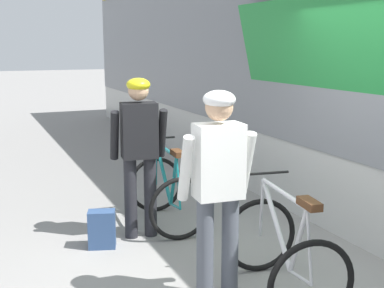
{
  "coord_description": "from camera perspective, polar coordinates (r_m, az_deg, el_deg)",
  "views": [
    {
      "loc": [
        -2.14,
        -3.57,
        2.11
      ],
      "look_at": [
        0.01,
        1.33,
        1.05
      ],
      "focal_mm": 47.23,
      "sensor_mm": 36.0,
      "label": 1
    }
  ],
  "objects": [
    {
      "name": "cyclist_far_in_white",
      "position": [
        4.04,
        2.98,
        -3.96
      ],
      "size": [
        0.63,
        0.34,
        1.76
      ],
      "color": "#4C515B",
      "rests_on": "ground"
    },
    {
      "name": "backpack_on_platform",
      "position": [
        5.46,
        -10.14,
        -9.45
      ],
      "size": [
        0.32,
        0.26,
        0.4
      ],
      "primitive_type": "cube",
      "rotation": [
        0.0,
        0.0,
        -0.31
      ],
      "color": "navy",
      "rests_on": "ground"
    },
    {
      "name": "bicycle_far_silver",
      "position": [
        4.38,
        10.26,
        -11.94
      ],
      "size": [
        0.87,
        1.17,
        0.99
      ],
      "color": "black",
      "rests_on": "ground"
    },
    {
      "name": "bicycle_near_teal",
      "position": [
        5.97,
        -2.82,
        -5.44
      ],
      "size": [
        0.79,
        1.12,
        0.99
      ],
      "color": "black",
      "rests_on": "ground"
    },
    {
      "name": "ground_plane",
      "position": [
        4.66,
        6.74,
        -15.77
      ],
      "size": [
        80.0,
        80.0,
        0.0
      ],
      "primitive_type": "plane",
      "color": "gray"
    },
    {
      "name": "cyclist_near_in_dark",
      "position": [
        5.48,
        -5.96,
        0.03
      ],
      "size": [
        0.64,
        0.36,
        1.76
      ],
      "color": "#232328",
      "rests_on": "ground"
    }
  ]
}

